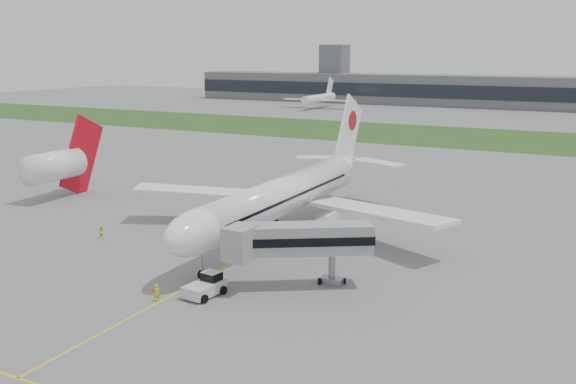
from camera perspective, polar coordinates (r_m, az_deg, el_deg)
The scene contains 14 objects.
ground at distance 84.47m, azimuth -1.76°, elevation -4.58°, with size 600.00×600.00×0.00m, color slate.
apron_markings at distance 80.33m, azimuth -3.50°, elevation -5.50°, with size 70.00×70.00×0.04m, color yellow, non-canonical shape.
grass_strip at distance 196.18m, azimuth 15.50°, elevation 4.72°, with size 600.00×50.00×0.02m, color #29491B.
terminal_building at distance 303.57m, azimuth 19.95°, elevation 8.32°, with size 320.00×22.30×14.00m.
control_tower at distance 329.99m, azimuth 4.11°, elevation 8.07°, with size 12.00×12.00×56.00m, color slate, non-canonical shape.
airliner at distance 87.18m, azimuth -0.24°, elevation -0.19°, with size 48.13×53.95×17.88m.
pushback_tug at distance 67.34m, azimuth -7.29°, elevation -8.24°, with size 3.43×4.67×2.25m.
jet_bridge at distance 67.58m, azimuth 0.66°, elevation -4.29°, with size 14.12×11.30×7.10m.
safety_cone_left at distance 69.52m, azimuth -11.92°, elevation -8.41°, with size 0.41×0.41×0.57m, color #FF5D0D.
safety_cone_right at distance 67.10m, azimuth -7.19°, elevation -9.03°, with size 0.37×0.37×0.51m, color #FF5D0D.
ground_crew_near at distance 66.55m, azimuth -11.61°, elevation -8.77°, with size 0.67×0.44×1.83m, color #C1D223.
ground_crew_far at distance 89.92m, azimuth -16.23°, elevation -3.47°, with size 0.83×0.64×1.70m, color yellow.
neighbor_aircraft at distance 115.94m, azimuth -19.78°, elevation 2.30°, with size 5.60×17.95×14.64m.
distant_aircraft_left at distance 286.34m, azimuth 2.77°, elevation 7.43°, with size 33.55×29.60×12.83m, color white, non-canonical shape.
Camera 1 is at (39.21, -70.64, 24.64)m, focal length 40.00 mm.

